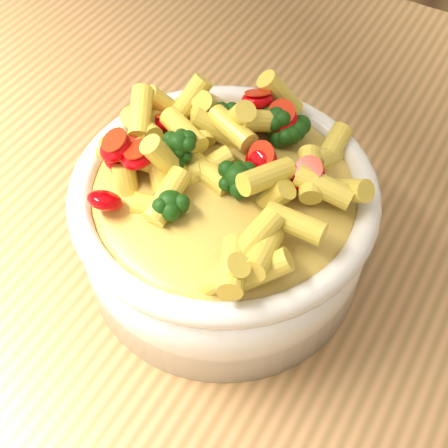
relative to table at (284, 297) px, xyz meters
The scene contains 3 objects.
table is the anchor object (origin of this frame).
serving_bowl 0.17m from the table, 125.54° to the right, with size 0.23×0.23×0.10m.
pasta_salad 0.22m from the table, 125.54° to the right, with size 0.18×0.18×0.04m.
Camera 1 is at (0.11, -0.32, 1.33)m, focal length 50.00 mm.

